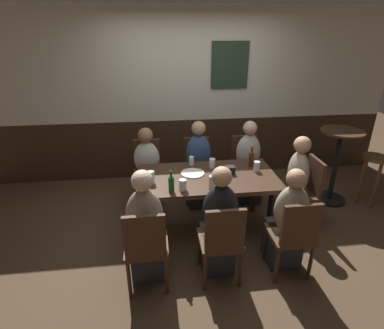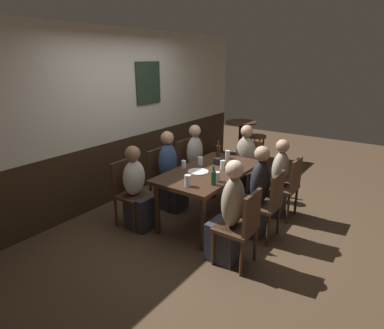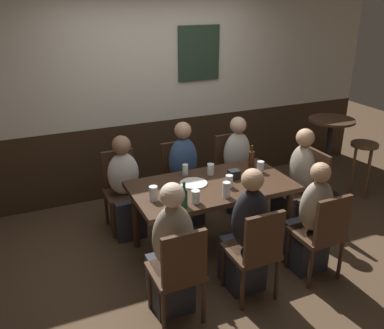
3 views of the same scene
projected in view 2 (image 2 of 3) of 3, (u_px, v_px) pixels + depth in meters
The scene contains 30 objects.
ground_plane at pixel (209, 219), 4.59m from camera, with size 12.00×12.00×0.00m, color #4C3826.
wall_back at pixel (121, 116), 5.08m from camera, with size 6.40×0.13×2.60m.
dining_table at pixel (210, 176), 4.38m from camera, with size 1.59×0.85×0.74m.
chair_right_near at pixel (287, 184), 4.52m from camera, with size 0.40×0.40×0.88m.
chair_left_far at pixel (129, 189), 4.35m from camera, with size 0.40×0.40×0.88m.
chair_right_far at pixel (189, 163), 5.43m from camera, with size 0.40×0.40×0.88m.
chair_left_near at pixel (242, 224), 3.43m from camera, with size 0.40×0.40×0.88m.
chair_mid_far at pixel (162, 175), 4.89m from camera, with size 0.40×0.40×0.88m.
chair_mid_near at pixel (268, 202), 3.97m from camera, with size 0.40×0.40×0.88m.
chair_head_east at pixel (248, 164), 5.37m from camera, with size 0.40×0.40×0.88m.
person_right_near at pixel (276, 184), 4.61m from camera, with size 0.34×0.37×1.12m.
person_left_far at pixel (138, 194), 4.27m from camera, with size 0.34×0.37×1.11m.
person_right_far at pixel (197, 165), 5.35m from camera, with size 0.34×0.37×1.16m.
person_left_near at pixel (229, 220), 3.51m from camera, with size 0.34×0.37×1.19m.
person_mid_far at pixel (170, 177), 4.80m from camera, with size 0.34×0.37×1.18m.
person_mid_near at pixel (256, 198), 4.06m from camera, with size 0.34×0.37×1.18m.
person_head_east at pixel (244, 167), 5.25m from camera, with size 0.37×0.34×1.17m.
beer_glass_half at pixel (184, 165), 4.41m from camera, with size 0.06×0.06×0.11m.
tumbler_water at pixel (200, 162), 4.53m from camera, with size 0.07×0.07×0.12m.
tumbler_short at pixel (188, 181), 3.79m from camera, with size 0.08×0.08×0.14m.
pint_glass_amber at pixel (223, 165), 4.37m from camera, with size 0.07×0.07×0.12m.
beer_glass_tall at pixel (228, 155), 4.84m from camera, with size 0.07×0.07×0.12m.
highball_clear at pixel (217, 177), 3.94m from camera, with size 0.08×0.08×0.12m.
pint_glass_pale at pixel (230, 170), 4.17m from camera, with size 0.07×0.07×0.15m.
beer_bottle_green at pixel (213, 178), 3.82m from camera, with size 0.06×0.06×0.24m.
beer_bottle_brown at pixel (218, 151), 4.89m from camera, with size 0.06×0.06×0.25m.
plate_white_large at pixel (198, 172), 4.27m from camera, with size 0.27×0.27×0.01m, color white.
condiment_caddy at pixel (218, 161), 4.57m from camera, with size 0.11×0.09×0.09m, color black.
side_bar_table at pixel (240, 144), 6.14m from camera, with size 0.56×0.56×1.05m.
bar_stool at pixel (257, 143), 6.42m from camera, with size 0.34×0.34×0.72m.
Camera 2 is at (-3.51, -2.16, 2.17)m, focal length 30.36 mm.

